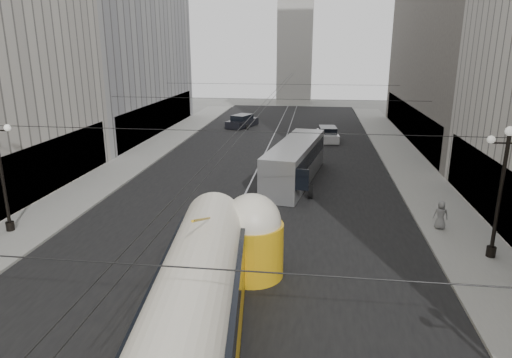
# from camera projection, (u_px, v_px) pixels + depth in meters

# --- Properties ---
(road) EXTENTS (20.00, 85.00, 0.02)m
(road) POSITION_uv_depth(u_px,v_px,m) (265.00, 172.00, 37.53)
(road) COLOR black
(road) RESTS_ON ground
(sidewalk_left) EXTENTS (4.00, 72.00, 0.15)m
(sidewalk_left) POSITION_uv_depth(u_px,v_px,m) (141.00, 156.00, 42.32)
(sidewalk_left) COLOR gray
(sidewalk_left) RESTS_ON ground
(sidewalk_right) EXTENTS (4.00, 72.00, 0.15)m
(sidewalk_right) POSITION_uv_depth(u_px,v_px,m) (408.00, 165.00, 39.35)
(sidewalk_right) COLOR gray
(sidewalk_right) RESTS_ON ground
(rail_left) EXTENTS (0.12, 85.00, 0.04)m
(rail_left) POSITION_uv_depth(u_px,v_px,m) (256.00, 171.00, 37.62)
(rail_left) COLOR gray
(rail_left) RESTS_ON ground
(rail_right) EXTENTS (0.12, 85.00, 0.04)m
(rail_right) POSITION_uv_depth(u_px,v_px,m) (274.00, 172.00, 37.44)
(rail_right) COLOR gray
(rail_right) RESTS_ON ground
(building_left_far) EXTENTS (12.60, 28.60, 28.60)m
(building_left_far) POSITION_uv_depth(u_px,v_px,m) (103.00, 5.00, 50.72)
(building_left_far) COLOR #999999
(building_left_far) RESTS_ON ground
(distant_tower) EXTENTS (6.00, 6.00, 31.36)m
(distant_tower) POSITION_uv_depth(u_px,v_px,m) (296.00, 15.00, 78.51)
(distant_tower) COLOR #B2AFA8
(distant_tower) RESTS_ON ground
(lamppost_left_mid) EXTENTS (1.86, 0.44, 6.37)m
(lamppost_left_mid) POSITION_uv_depth(u_px,v_px,m) (1.00, 168.00, 24.24)
(lamppost_left_mid) COLOR black
(lamppost_left_mid) RESTS_ON sidewalk_left
(lamppost_right_mid) EXTENTS (1.86, 0.44, 6.37)m
(lamppost_right_mid) POSITION_uv_depth(u_px,v_px,m) (501.00, 186.00, 21.12)
(lamppost_right_mid) COLOR black
(lamppost_right_mid) RESTS_ON sidewalk_right
(catenary) EXTENTS (25.00, 72.00, 0.23)m
(catenary) POSITION_uv_depth(u_px,v_px,m) (266.00, 101.00, 34.90)
(catenary) COLOR black
(catenary) RESTS_ON ground
(streetcar) EXTENTS (4.47, 17.58, 3.88)m
(streetcar) POSITION_uv_depth(u_px,v_px,m) (189.00, 336.00, 13.21)
(streetcar) COLOR gold
(streetcar) RESTS_ON ground
(city_bus) EXTENTS (4.37, 12.18, 3.02)m
(city_bus) POSITION_uv_depth(u_px,v_px,m) (295.00, 160.00, 34.46)
(city_bus) COLOR #939497
(city_bus) RESTS_ON ground
(sedan_white_far) EXTENTS (2.38, 5.00, 1.53)m
(sedan_white_far) POSITION_uv_depth(u_px,v_px,m) (328.00, 134.00, 49.47)
(sedan_white_far) COLOR silver
(sedan_white_far) RESTS_ON ground
(sedan_dark_far) EXTENTS (3.71, 5.45, 1.59)m
(sedan_dark_far) POSITION_uv_depth(u_px,v_px,m) (242.00, 121.00, 57.73)
(sedan_dark_far) COLOR black
(sedan_dark_far) RESTS_ON ground
(pedestrian_sidewalk_right) EXTENTS (0.82, 0.55, 1.60)m
(pedestrian_sidewalk_right) POSITION_uv_depth(u_px,v_px,m) (441.00, 215.00, 25.28)
(pedestrian_sidewalk_right) COLOR slate
(pedestrian_sidewalk_right) RESTS_ON sidewalk_right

